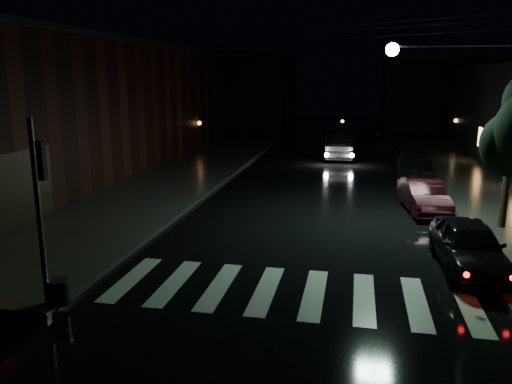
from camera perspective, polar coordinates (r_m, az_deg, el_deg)
The scene contains 14 objects.
ground at distance 12.84m, azimuth -10.09°, elevation -11.01°, with size 120.00×120.00×0.00m, color black.
sidewalk_left at distance 27.10m, azimuth -9.21°, elevation 1.87°, with size 6.00×44.00×0.15m, color #282826.
sidewalk_right at distance 26.00m, azimuth 23.50°, elevation 0.50°, with size 4.00×44.00×0.15m, color #282826.
building_left at distance 31.57m, azimuth -20.28°, elevation 9.05°, with size 10.00×36.00×7.00m, color black.
building_far_left at distance 57.74m, azimuth -3.14°, elevation 11.66°, with size 14.00×10.00×8.00m, color black.
building_far_right at distance 56.72m, azimuth 21.47°, elevation 10.28°, with size 14.00×10.00×7.00m, color black.
crosswalk at distance 12.58m, azimuth 3.86°, elevation -11.32°, with size 9.00×3.00×0.01m, color beige.
signal_pole_corner at distance 12.06m, azimuth -22.53°, elevation -5.57°, with size 0.68×0.61×4.20m.
utility_pole at distance 18.42m, azimuth 25.57°, elevation 9.90°, with size 4.92×0.44×8.00m.
parked_car_a at distance 14.92m, azimuth 23.14°, elevation -5.64°, with size 1.62×4.02×1.37m, color black.
parked_car_b at distance 20.71m, azimuth 18.63°, elevation -0.43°, with size 1.35×3.88×1.28m, color black.
parked_car_c at distance 28.09m, azimuth 17.73°, elevation 3.04°, with size 1.87×4.61×1.34m, color black.
parked_car_d at distance 37.60m, azimuth 13.56°, elevation 5.81°, with size 2.61×5.67×1.58m, color black.
oncoming_car at distance 33.34m, azimuth 9.37°, elevation 5.18°, with size 1.72×4.94×1.63m, color black.
Camera 1 is at (4.45, -10.89, 5.14)m, focal length 35.00 mm.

